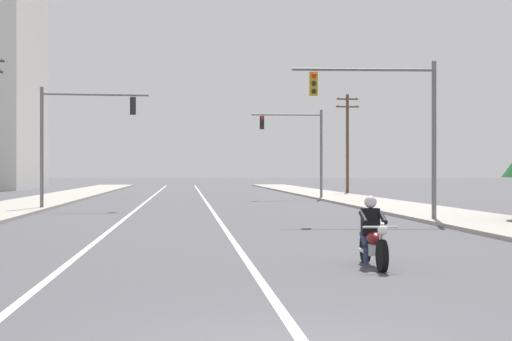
{
  "coord_description": "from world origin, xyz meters",
  "views": [
    {
      "loc": [
        -1.11,
        -8.3,
        1.98
      ],
      "look_at": [
        1.1,
        15.53,
        1.99
      ],
      "focal_mm": 54.09,
      "sensor_mm": 36.0,
      "label": 1
    }
  ],
  "objects_px": {
    "traffic_signal_near_left": "(74,128)",
    "traffic_signal_mid_right": "(301,140)",
    "motorcycle_with_rider": "(373,238)",
    "utility_pole_right_far": "(347,140)",
    "traffic_signal_near_right": "(392,114)"
  },
  "relations": [
    {
      "from": "motorcycle_with_rider",
      "to": "traffic_signal_mid_right",
      "type": "relative_size",
      "value": 0.35
    },
    {
      "from": "motorcycle_with_rider",
      "to": "traffic_signal_near_right",
      "type": "xyz_separation_m",
      "value": [
        4.09,
        13.39,
        3.55
      ]
    },
    {
      "from": "motorcycle_with_rider",
      "to": "traffic_signal_near_left",
      "type": "height_order",
      "value": "traffic_signal_near_left"
    },
    {
      "from": "traffic_signal_near_left",
      "to": "utility_pole_right_far",
      "type": "relative_size",
      "value": 0.73
    },
    {
      "from": "traffic_signal_near_right",
      "to": "traffic_signal_mid_right",
      "type": "relative_size",
      "value": 1.0
    },
    {
      "from": "traffic_signal_near_left",
      "to": "traffic_signal_mid_right",
      "type": "xyz_separation_m",
      "value": [
        13.63,
        13.09,
        -0.03
      ]
    },
    {
      "from": "motorcycle_with_rider",
      "to": "traffic_signal_near_right",
      "type": "bearing_deg",
      "value": 73.01
    },
    {
      "from": "traffic_signal_near_right",
      "to": "traffic_signal_near_left",
      "type": "height_order",
      "value": "same"
    },
    {
      "from": "traffic_signal_near_right",
      "to": "traffic_signal_mid_right",
      "type": "distance_m",
      "value": 23.83
    },
    {
      "from": "motorcycle_with_rider",
      "to": "utility_pole_right_far",
      "type": "distance_m",
      "value": 49.95
    },
    {
      "from": "traffic_signal_near_left",
      "to": "traffic_signal_mid_right",
      "type": "distance_m",
      "value": 18.89
    },
    {
      "from": "traffic_signal_near_left",
      "to": "utility_pole_right_far",
      "type": "distance_m",
      "value": 31.36
    },
    {
      "from": "traffic_signal_near_left",
      "to": "traffic_signal_near_right",
      "type": "bearing_deg",
      "value": -38.42
    },
    {
      "from": "motorcycle_with_rider",
      "to": "traffic_signal_near_right",
      "type": "height_order",
      "value": "traffic_signal_near_right"
    },
    {
      "from": "motorcycle_with_rider",
      "to": "utility_pole_right_far",
      "type": "height_order",
      "value": "utility_pole_right_far"
    }
  ]
}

